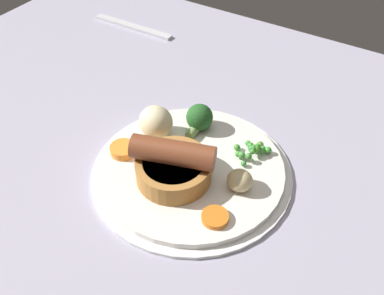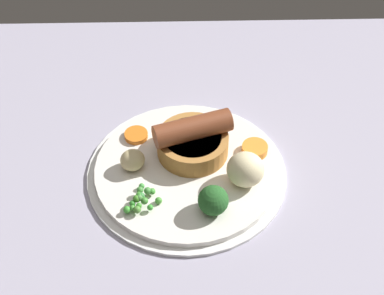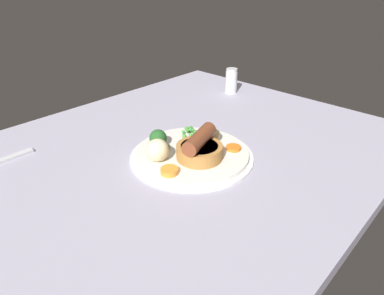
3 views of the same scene
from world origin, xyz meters
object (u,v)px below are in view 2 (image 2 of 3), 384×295
at_px(carrot_slice_4, 255,149).
at_px(sausage_pudding, 193,140).
at_px(dinner_plate, 187,172).
at_px(broccoli_floret_near, 213,200).
at_px(potato_chunk_2, 245,170).
at_px(potato_chunk_0, 133,160).
at_px(pea_pile, 141,199).
at_px(carrot_slice_0, 136,135).

bearing_deg(carrot_slice_4, sausage_pudding, 178.53).
bearing_deg(dinner_plate, broccoli_floret_near, -66.14).
bearing_deg(potato_chunk_2, potato_chunk_0, 169.04).
xyz_separation_m(potato_chunk_0, carrot_slice_4, (0.16, 0.03, -0.01)).
relative_size(dinner_plate, pea_pile, 5.38).
bearing_deg(carrot_slice_4, carrot_slice_0, 168.74).
bearing_deg(potato_chunk_0, carrot_slice_4, 8.75).
bearing_deg(dinner_plate, carrot_slice_0, 139.29).
bearing_deg(carrot_slice_0, broccoli_floret_near, -52.39).
height_order(carrot_slice_0, carrot_slice_4, carrot_slice_4).
distance_m(sausage_pudding, pea_pile, 0.11).
relative_size(pea_pile, potato_chunk_0, 1.52).
relative_size(dinner_plate, broccoli_floret_near, 5.36).
distance_m(potato_chunk_0, carrot_slice_4, 0.17).
xyz_separation_m(potato_chunk_0, carrot_slice_0, (0.00, 0.06, -0.01)).
xyz_separation_m(potato_chunk_2, carrot_slice_0, (-0.14, 0.09, -0.02)).
xyz_separation_m(broccoli_floret_near, carrot_slice_0, (-0.10, 0.13, -0.02)).
distance_m(potato_chunk_0, potato_chunk_2, 0.15).
relative_size(potato_chunk_0, carrot_slice_4, 0.93).
relative_size(potato_chunk_0, carrot_slice_0, 1.00).
height_order(dinner_plate, potato_chunk_2, potato_chunk_2).
bearing_deg(carrot_slice_4, dinner_plate, -163.59).
relative_size(pea_pile, potato_chunk_2, 1.02).
distance_m(carrot_slice_0, carrot_slice_4, 0.17).
height_order(potato_chunk_2, carrot_slice_4, potato_chunk_2).
relative_size(pea_pile, carrot_slice_4, 1.41).
bearing_deg(potato_chunk_2, dinner_plate, 160.71).
height_order(sausage_pudding, carrot_slice_4, sausage_pudding).
distance_m(sausage_pudding, potato_chunk_0, 0.08).
height_order(pea_pile, carrot_slice_0, pea_pile).
relative_size(pea_pile, broccoli_floret_near, 1.00).
height_order(broccoli_floret_near, potato_chunk_0, broccoli_floret_near).
distance_m(dinner_plate, potato_chunk_2, 0.09).
distance_m(potato_chunk_0, carrot_slice_0, 0.06).
bearing_deg(potato_chunk_2, sausage_pudding, 139.92).
bearing_deg(potato_chunk_0, pea_pile, -78.30).
bearing_deg(carrot_slice_4, pea_pile, -149.94).
relative_size(sausage_pudding, potato_chunk_0, 3.33).
height_order(potato_chunk_0, carrot_slice_0, potato_chunk_0).
xyz_separation_m(sausage_pudding, broccoli_floret_near, (0.02, -0.10, -0.00)).
height_order(broccoli_floret_near, carrot_slice_0, broccoli_floret_near).
xyz_separation_m(dinner_plate, potato_chunk_2, (0.07, -0.03, 0.03)).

